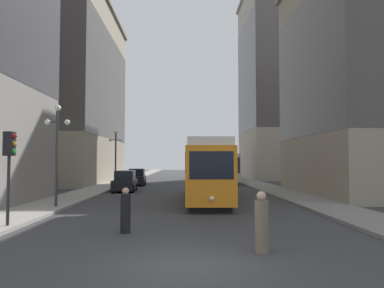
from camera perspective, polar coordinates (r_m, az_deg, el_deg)
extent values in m
plane|color=#38383A|center=(9.68, -0.59, -18.58)|extent=(200.00, 200.00, 0.00)
cube|color=gray|center=(50.01, -10.52, -5.65)|extent=(2.93, 120.00, 0.15)
cube|color=gray|center=(50.05, 8.03, -5.67)|extent=(2.93, 120.00, 0.15)
cube|color=black|center=(24.26, 2.06, -8.58)|extent=(2.30, 11.59, 0.35)
cube|color=orange|center=(24.15, 2.06, -4.51)|extent=(2.70, 12.60, 3.10)
cube|color=black|center=(24.14, 2.05, -2.85)|extent=(2.72, 12.10, 1.08)
cube|color=silver|center=(24.16, 2.05, -0.31)|extent=(2.49, 12.35, 0.44)
cube|color=black|center=(17.88, 3.11, -3.38)|extent=(2.21, 0.10, 1.40)
sphere|color=#F2EACC|center=(17.90, 3.14, -8.65)|extent=(0.24, 0.24, 0.24)
cube|color=black|center=(44.23, 5.16, -5.94)|extent=(2.42, 10.43, 0.35)
cube|color=silver|center=(44.17, 5.15, -3.70)|extent=(2.82, 11.34, 3.10)
cube|color=black|center=(44.16, 5.15, -3.00)|extent=(2.84, 10.89, 1.30)
cube|color=black|center=(38.57, 5.91, -3.38)|extent=(2.31, 0.13, 1.71)
cylinder|color=black|center=(31.08, -12.50, -6.97)|extent=(0.20, 0.65, 0.64)
cylinder|color=black|center=(33.70, -11.76, -6.64)|extent=(0.20, 0.65, 0.64)
cylinder|color=black|center=(30.85, -9.34, -7.03)|extent=(0.20, 0.65, 0.64)
cylinder|color=black|center=(33.49, -8.84, -6.69)|extent=(0.20, 0.65, 0.64)
cube|color=black|center=(32.25, -10.60, -6.33)|extent=(1.93, 4.35, 0.84)
cube|color=black|center=(32.32, -10.56, -4.87)|extent=(1.66, 2.41, 0.80)
cylinder|color=black|center=(38.99, -10.16, -6.12)|extent=(0.21, 0.65, 0.64)
cylinder|color=black|center=(41.73, -9.77, -5.90)|extent=(0.21, 0.65, 0.64)
cylinder|color=black|center=(38.85, -7.64, -6.15)|extent=(0.21, 0.65, 0.64)
cylinder|color=black|center=(41.60, -7.42, -5.93)|extent=(0.21, 0.65, 0.64)
cube|color=black|center=(40.27, -8.74, -5.63)|extent=(2.02, 4.54, 0.84)
cube|color=black|center=(40.35, -8.72, -4.46)|extent=(1.70, 2.52, 0.80)
cylinder|color=black|center=(13.70, -10.51, -10.79)|extent=(0.37, 0.37, 1.43)
sphere|color=tan|center=(13.61, -10.48, -7.34)|extent=(0.25, 0.25, 0.25)
cylinder|color=#6B5B4C|center=(10.82, 10.99, -12.72)|extent=(0.40, 0.40, 1.52)
sphere|color=tan|center=(10.70, 10.94, -8.08)|extent=(0.27, 0.27, 0.27)
cylinder|color=#232328|center=(15.80, -27.10, -4.86)|extent=(0.12, 0.12, 3.65)
cube|color=black|center=(15.80, -26.99, 0.03)|extent=(0.36, 0.36, 0.95)
sphere|color=red|center=(15.73, -26.31, 1.14)|extent=(0.18, 0.18, 0.18)
sphere|color=gold|center=(15.71, -26.33, 0.03)|extent=(0.18, 0.18, 0.18)
sphere|color=green|center=(15.70, -26.36, -1.07)|extent=(0.18, 0.18, 0.18)
cylinder|color=#333338|center=(21.28, -20.68, -2.14)|extent=(0.16, 0.16, 5.30)
sphere|color=white|center=(21.49, -20.56, 5.38)|extent=(0.36, 0.36, 0.36)
sphere|color=white|center=(21.58, -21.97, 3.24)|extent=(0.31, 0.31, 0.31)
sphere|color=white|center=(21.22, -19.19, 3.29)|extent=(0.31, 0.31, 0.31)
cube|color=#333338|center=(21.39, -20.59, 3.26)|extent=(1.10, 0.06, 0.06)
cylinder|color=#333338|center=(38.08, -12.03, -2.42)|extent=(0.16, 0.16, 5.35)
sphere|color=white|center=(38.20, -11.99, 1.84)|extent=(0.36, 0.36, 0.36)
sphere|color=white|center=(38.25, -12.81, 0.63)|extent=(0.31, 0.31, 0.31)
sphere|color=white|center=(38.05, -11.19, 0.64)|extent=(0.31, 0.31, 0.31)
cube|color=#333338|center=(38.15, -12.00, 0.63)|extent=(1.10, 0.06, 0.06)
cube|color=gray|center=(49.16, -20.68, 7.30)|extent=(13.53, 23.04, 22.15)
cube|color=#494440|center=(49.36, -20.66, 8.57)|extent=(13.57, 23.08, 13.29)
cube|color=gray|center=(52.31, -20.45, 19.62)|extent=(14.13, 23.64, 0.50)
cube|color=#A89E8E|center=(58.00, 15.36, 8.94)|extent=(13.77, 15.14, 28.60)
cube|color=#544F4E|center=(58.31, 15.34, 10.32)|extent=(13.81, 15.18, 17.16)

